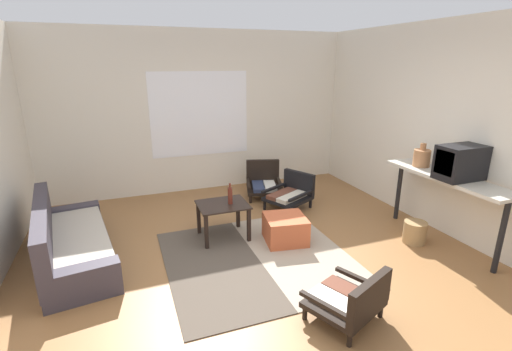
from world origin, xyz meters
TOP-DOWN VIEW (x-y plane):
  - ground_plane at (0.00, 0.00)m, footprint 7.80×7.80m
  - far_wall_with_window at (0.00, 3.06)m, footprint 5.60×0.13m
  - side_wall_right at (2.66, 0.30)m, footprint 0.12×6.60m
  - area_rug at (0.04, 0.35)m, footprint 2.06×2.06m
  - couch at (-1.97, 1.06)m, footprint 0.97×1.97m
  - coffee_table at (-0.18, 1.01)m, footprint 0.62×0.52m
  - armchair_by_window at (0.87, 2.26)m, footprint 0.70×0.70m
  - armchair_striped_foreground at (0.41, -0.93)m, footprint 0.75×0.73m
  - armchair_corner at (1.08, 1.63)m, footprint 0.81×0.78m
  - ottoman_orange at (0.52, 0.63)m, footprint 0.57×0.57m
  - console_shelf at (2.33, -0.05)m, footprint 0.43×1.65m
  - crt_television at (2.33, -0.19)m, footprint 0.52×0.32m
  - clay_vase at (2.33, 0.38)m, footprint 0.21×0.21m
  - glass_bottle at (-0.09, 0.98)m, footprint 0.06×0.06m
  - wicker_basket at (2.03, 0.03)m, footprint 0.27×0.27m

SIDE VIEW (x-z plane):
  - ground_plane at x=0.00m, z-range 0.00..0.00m
  - area_rug at x=0.04m, z-range 0.00..0.01m
  - wicker_basket at x=2.03m, z-range 0.00..0.28m
  - ottoman_orange at x=0.52m, z-range 0.00..0.34m
  - couch at x=-1.97m, z-range -0.13..0.57m
  - armchair_striped_foreground at x=0.41m, z-range -0.02..0.47m
  - armchair_corner at x=1.08m, z-range -0.02..0.51m
  - armchair_by_window at x=0.87m, z-range -0.05..0.54m
  - coffee_table at x=-0.18m, z-range 0.14..0.60m
  - glass_bottle at x=-0.09m, z-range 0.44..0.71m
  - console_shelf at x=2.33m, z-range 0.34..1.22m
  - clay_vase at x=2.33m, z-range 0.84..1.14m
  - crt_television at x=2.33m, z-range 0.88..1.27m
  - far_wall_with_window at x=0.00m, z-range 0.00..2.70m
  - side_wall_right at x=2.66m, z-range 0.00..2.70m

